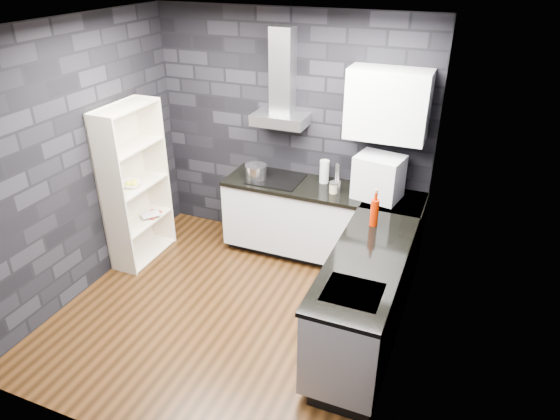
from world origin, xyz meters
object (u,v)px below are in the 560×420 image
Objects in this scene: appliance_garage at (379,177)px; red_bottle at (374,213)px; pot at (256,172)px; utensil_crock at (336,186)px; bookshelf at (135,185)px; glass_vase at (324,172)px; fruit_bowl at (132,184)px; storage_jar at (333,188)px.

red_bottle is (0.10, -0.61, -0.09)m from appliance_garage.
appliance_garage is (1.37, 0.05, 0.14)m from pot.
utensil_crock is 0.07× the size of bookshelf.
bookshelf reaches higher than appliance_garage.
red_bottle is at bearing -70.35° from appliance_garage.
glass_vase reaches higher than fruit_bowl.
pot reaches higher than storage_jar.
appliance_garage reaches higher than glass_vase.
red_bottle reaches higher than pot.
glass_vase is 1.16× the size of fruit_bowl.
pot is 1.37m from fruit_bowl.
storage_jar is 0.49m from appliance_garage.
glass_vase is 2.11m from fruit_bowl.
glass_vase is (0.74, 0.20, 0.05)m from pot.
fruit_bowl is (-2.53, -0.78, -0.19)m from appliance_garage.
pot is 1.38m from appliance_garage.
red_bottle is 0.15× the size of bookshelf.
storage_jar is 0.89× the size of utensil_crock.
utensil_crock is at bearing -166.50° from appliance_garage.
bookshelf is (-1.90, -0.87, -0.13)m from glass_vase.
utensil_crock is at bearing 132.76° from red_bottle.
glass_vase is 0.27m from utensil_crock.
pot is at bearing 159.31° from red_bottle.
fruit_bowl is (-2.07, -0.70, -0.02)m from storage_jar.
glass_vase reaches higher than pot.
utensil_crock is 0.79m from red_bottle.
bookshelf reaches higher than red_bottle.
utensil_crock is (0.19, -0.17, -0.07)m from glass_vase.
storage_jar is 2.17m from bookshelf.
pot is 1.06× the size of fruit_bowl.
fruit_bowl is (-1.90, -0.93, -0.09)m from glass_vase.
red_bottle is (0.73, -0.75, 0.00)m from glass_vase.
glass_vase is at bearing 134.11° from red_bottle.
bookshelf reaches higher than utensil_crock.
storage_jar reaches higher than fruit_bowl.
glass_vase reaches higher than utensil_crock.
red_bottle is (1.47, -0.56, 0.05)m from pot.
utensil_crock is at bearing 19.78° from fruit_bowl.
red_bottle is at bearing -47.24° from utensil_crock.
bookshelf is (-2.09, -0.70, -0.06)m from utensil_crock.
red_bottle is at bearing 3.76° from fruit_bowl.
glass_vase is 0.56× the size of appliance_garage.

